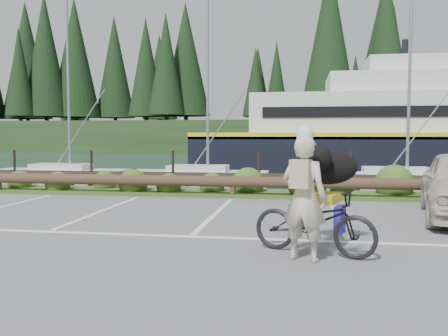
# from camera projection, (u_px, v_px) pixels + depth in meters

# --- Properties ---
(ground) EXTENTS (72.00, 72.00, 0.00)m
(ground) POSITION_uv_depth(u_px,v_px,m) (196.00, 232.00, 8.40)
(ground) COLOR #5C5C5F
(harbor_backdrop) EXTENTS (170.00, 160.00, 30.00)m
(harbor_backdrop) POSITION_uv_depth(u_px,v_px,m) (292.00, 144.00, 85.63)
(harbor_backdrop) COLOR #172F39
(harbor_backdrop) RESTS_ON ground
(vegetation_strip) EXTENTS (34.00, 1.60, 0.10)m
(vegetation_strip) POSITION_uv_depth(u_px,v_px,m) (236.00, 193.00, 13.62)
(vegetation_strip) COLOR #3D5B21
(vegetation_strip) RESTS_ON ground
(log_rail) EXTENTS (32.00, 0.30, 0.60)m
(log_rail) POSITION_uv_depth(u_px,v_px,m) (233.00, 198.00, 12.93)
(log_rail) COLOR #443021
(log_rail) RESTS_ON ground
(bicycle) EXTENTS (1.93, 1.23, 0.96)m
(bicycle) POSITION_uv_depth(u_px,v_px,m) (314.00, 221.00, 6.82)
(bicycle) COLOR black
(bicycle) RESTS_ON ground
(cyclist) EXTENTS (0.73, 0.60, 1.72)m
(cyclist) POSITION_uv_depth(u_px,v_px,m) (304.00, 198.00, 6.43)
(cyclist) COLOR #BFB7A2
(cyclist) RESTS_ON ground
(dog) EXTENTS (0.74, 1.02, 0.53)m
(dog) POSITION_uv_depth(u_px,v_px,m) (327.00, 167.00, 7.28)
(dog) COLOR black
(dog) RESTS_ON bicycle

